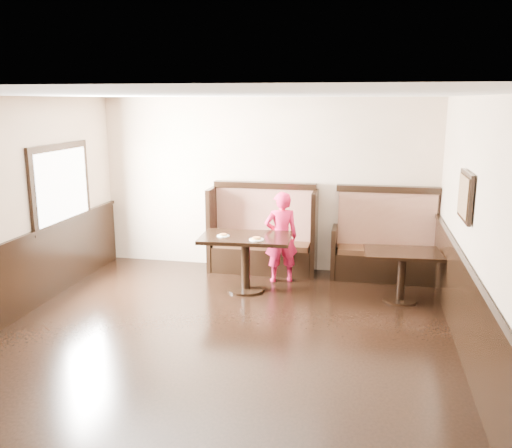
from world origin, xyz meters
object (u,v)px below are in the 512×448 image
(booth_main, at_px, (263,239))
(table_main, at_px, (246,249))
(table_neighbor, at_px, (402,264))
(child, at_px, (281,237))
(booth_neighbor, at_px, (385,248))

(booth_main, distance_m, table_main, 1.01)
(table_neighbor, bearing_deg, child, 160.37)
(booth_main, distance_m, booth_neighbor, 1.95)
(booth_neighbor, bearing_deg, table_main, -153.74)
(booth_neighbor, relative_size, table_neighbor, 1.54)
(booth_main, height_order, table_neighbor, booth_main)
(table_main, xyz_separation_m, child, (0.44, 0.51, 0.07))
(booth_neighbor, relative_size, child, 1.17)
(booth_neighbor, bearing_deg, table_neighbor, -78.53)
(child, bearing_deg, booth_neighbor, 177.60)
(booth_main, bearing_deg, booth_neighbor, -0.05)
(booth_main, relative_size, booth_neighbor, 1.06)
(booth_main, bearing_deg, table_main, -93.99)
(table_main, relative_size, child, 0.95)
(booth_neighbor, distance_m, child, 1.66)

